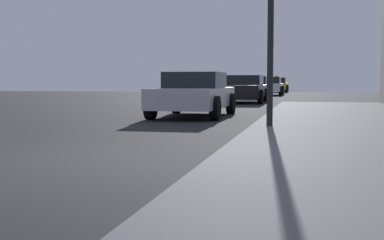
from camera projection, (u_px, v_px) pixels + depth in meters
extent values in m
plane|color=#232326|center=(56.00, 162.00, 6.63)|extent=(80.00, 80.00, 0.00)
cylinder|color=black|center=(271.00, 25.00, 10.02)|extent=(0.12, 0.12, 3.88)
cube|color=#B7B7BF|center=(194.00, 97.00, 14.99)|extent=(1.74, 4.28, 0.55)
cube|color=black|center=(195.00, 80.00, 15.16)|extent=(1.53, 1.93, 0.45)
cylinder|color=black|center=(215.00, 108.00, 13.48)|extent=(0.22, 0.64, 0.64)
cylinder|color=black|center=(151.00, 107.00, 13.87)|extent=(0.22, 0.64, 0.64)
cylinder|color=black|center=(231.00, 104.00, 16.15)|extent=(0.22, 0.64, 0.64)
cylinder|color=black|center=(176.00, 103.00, 16.53)|extent=(0.22, 0.64, 0.64)
cube|color=black|center=(244.00, 91.00, 24.43)|extent=(1.81, 4.50, 0.55)
cube|color=black|center=(245.00, 80.00, 24.61)|extent=(1.60, 2.03, 0.45)
cylinder|color=black|center=(260.00, 97.00, 22.85)|extent=(0.22, 0.64, 0.64)
cylinder|color=black|center=(220.00, 96.00, 23.25)|extent=(0.22, 0.64, 0.64)
cylinder|color=black|center=(266.00, 95.00, 25.65)|extent=(0.22, 0.64, 0.64)
cylinder|color=black|center=(229.00, 95.00, 26.05)|extent=(0.22, 0.64, 0.64)
cube|color=#196638|center=(253.00, 89.00, 30.94)|extent=(1.83, 4.14, 0.55)
cube|color=black|center=(253.00, 80.00, 31.10)|extent=(1.61, 1.86, 0.45)
cylinder|color=black|center=(266.00, 93.00, 29.47)|extent=(0.22, 0.64, 0.64)
cylinder|color=black|center=(234.00, 93.00, 29.87)|extent=(0.22, 0.64, 0.64)
cylinder|color=black|center=(270.00, 92.00, 32.04)|extent=(0.22, 0.64, 0.64)
cylinder|color=black|center=(240.00, 92.00, 32.45)|extent=(0.22, 0.64, 0.64)
cube|color=white|center=(269.00, 87.00, 37.07)|extent=(1.77, 4.03, 0.55)
cube|color=black|center=(269.00, 80.00, 37.23)|extent=(1.56, 1.81, 0.45)
cylinder|color=black|center=(280.00, 91.00, 35.64)|extent=(0.22, 0.64, 0.64)
cylinder|color=black|center=(254.00, 91.00, 36.02)|extent=(0.22, 0.64, 0.64)
cylinder|color=black|center=(282.00, 90.00, 38.15)|extent=(0.22, 0.64, 0.64)
cylinder|color=black|center=(258.00, 90.00, 38.54)|extent=(0.22, 0.64, 0.64)
cube|color=yellow|center=(276.00, 86.00, 45.88)|extent=(1.84, 4.30, 0.55)
cube|color=black|center=(276.00, 80.00, 46.05)|extent=(1.62, 1.93, 0.45)
cube|color=yellow|center=(276.00, 77.00, 46.02)|extent=(0.36, 0.14, 0.16)
cylinder|color=black|center=(286.00, 89.00, 44.35)|extent=(0.22, 0.64, 0.64)
cylinder|color=black|center=(264.00, 89.00, 44.76)|extent=(0.22, 0.64, 0.64)
cylinder|color=black|center=(287.00, 88.00, 47.03)|extent=(0.22, 0.64, 0.64)
cylinder|color=black|center=(267.00, 88.00, 47.43)|extent=(0.22, 0.64, 0.64)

